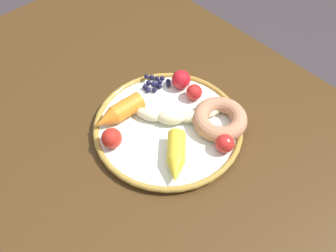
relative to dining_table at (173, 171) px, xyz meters
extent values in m
cube|color=#472D13|center=(0.00, 0.00, 0.07)|extent=(1.24, 0.75, 0.03)
cube|color=#403110|center=(-0.56, 0.32, -0.29)|extent=(0.05, 0.05, 0.70)
cylinder|color=white|center=(-0.04, 0.02, 0.09)|extent=(0.29, 0.29, 0.01)
torus|color=#B18A38|center=(-0.04, 0.02, 0.10)|extent=(0.30, 0.30, 0.01)
ellipsoid|color=#F4EBB9|center=(-0.12, -0.01, 0.11)|extent=(0.06, 0.02, 0.02)
ellipsoid|color=#F4EBB9|center=(-0.08, 0.01, 0.11)|extent=(0.06, 0.05, 0.02)
ellipsoid|color=#F4EBB9|center=(-0.04, 0.03, 0.11)|extent=(0.06, 0.06, 0.03)
ellipsoid|color=#F4EBB9|center=(-0.02, 0.07, 0.11)|extent=(0.05, 0.06, 0.02)
ellipsoid|color=#F4EBB9|center=(0.00, 0.11, 0.11)|extent=(0.03, 0.06, 0.02)
cylinder|color=orange|center=(-0.12, -0.02, 0.12)|extent=(0.04, 0.07, 0.04)
cone|color=orange|center=(-0.12, -0.07, 0.12)|extent=(0.04, 0.04, 0.04)
cylinder|color=yellow|center=(0.02, -0.01, 0.12)|extent=(0.07, 0.07, 0.03)
cone|color=yellow|center=(0.05, -0.05, 0.12)|extent=(0.05, 0.05, 0.03)
torus|color=tan|center=(0.03, 0.10, 0.12)|extent=(0.14, 0.14, 0.03)
sphere|color=#191638|center=(-0.15, 0.07, 0.11)|extent=(0.01, 0.01, 0.01)
sphere|color=#191638|center=(-0.14, 0.08, 0.11)|extent=(0.01, 0.01, 0.01)
sphere|color=#191638|center=(-0.15, 0.06, 0.11)|extent=(0.01, 0.01, 0.01)
sphere|color=#191638|center=(-0.14, 0.05, 0.11)|extent=(0.01, 0.01, 0.01)
sphere|color=#191638|center=(-0.14, 0.10, 0.11)|extent=(0.01, 0.01, 0.01)
sphere|color=#191638|center=(-0.13, 0.08, 0.11)|extent=(0.01, 0.01, 0.01)
sphere|color=#191638|center=(-0.15, 0.09, 0.11)|extent=(0.01, 0.01, 0.01)
sphere|color=#191638|center=(-0.12, 0.10, 0.11)|extent=(0.01, 0.01, 0.01)
sphere|color=#191638|center=(-0.16, 0.09, 0.11)|extent=(0.01, 0.01, 0.01)
sphere|color=#191638|center=(-0.13, 0.06, 0.11)|extent=(0.01, 0.01, 0.01)
sphere|color=#191638|center=(-0.13, 0.10, 0.11)|extent=(0.01, 0.01, 0.01)
sphere|color=#191638|center=(-0.14, 0.09, 0.11)|extent=(0.01, 0.01, 0.01)
sphere|color=#191638|center=(-0.14, 0.07, 0.11)|extent=(0.01, 0.01, 0.01)
sphere|color=#191638|center=(-0.16, 0.07, 0.11)|extent=(0.01, 0.01, 0.01)
sphere|color=red|center=(-0.10, 0.12, 0.12)|extent=(0.04, 0.04, 0.04)
sphere|color=red|center=(-0.06, 0.11, 0.12)|extent=(0.03, 0.03, 0.03)
sphere|color=red|center=(-0.08, -0.09, 0.12)|extent=(0.04, 0.04, 0.04)
sphere|color=red|center=(0.07, 0.06, 0.12)|extent=(0.04, 0.04, 0.04)
camera|label=1|loc=(0.31, -0.30, 0.70)|focal=40.84mm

